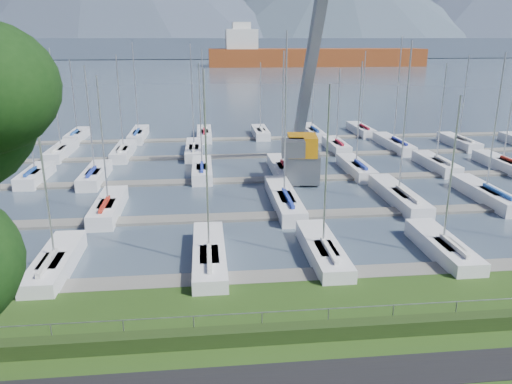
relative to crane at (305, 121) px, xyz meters
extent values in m
cube|color=black|center=(-6.07, -29.18, -5.32)|extent=(160.00, 2.00, 0.04)
cube|color=#435161|center=(-6.07, 233.82, -5.73)|extent=(800.00, 540.00, 0.20)
cube|color=#223413|center=(-6.07, -26.58, -4.98)|extent=(80.00, 0.70, 0.70)
cylinder|color=gray|center=(-6.07, -26.18, -4.13)|extent=(80.00, 0.04, 0.04)
cube|color=#49576B|center=(-6.07, 303.82, 0.67)|extent=(900.00, 80.00, 12.00)
cube|color=slate|center=(-6.07, -20.18, -5.55)|extent=(90.00, 1.60, 0.25)
cube|color=slate|center=(-6.07, -10.18, -5.55)|extent=(90.00, 1.60, 0.25)
cube|color=slate|center=(-6.07, -0.18, -5.55)|extent=(90.00, 1.60, 0.25)
cube|color=gray|center=(-6.07, 9.82, -5.55)|extent=(90.00, 1.60, 0.25)
cube|color=slate|center=(-6.07, 19.82, -5.55)|extent=(90.00, 1.60, 0.25)
cube|color=slate|center=(-0.46, -1.23, -4.13)|extent=(3.57, 3.57, 2.60)
cube|color=#C3780B|center=(-0.46, -1.23, -2.03)|extent=(3.00, 3.69, 1.80)
cube|color=slate|center=(1.34, 3.27, 6.97)|extent=(1.58, 11.25, 19.89)
cube|color=#5A5D62|center=(-1.66, -3.23, -1.83)|extent=(2.26, 2.43, 1.40)
cube|color=brown|center=(43.45, 189.32, -2.83)|extent=(99.34, 18.79, 10.00)
cube|color=silver|center=(8.73, 189.60, 4.67)|extent=(14.11, 14.11, 12.00)
cube|color=silver|center=(8.73, 189.60, 11.67)|extent=(8.06, 8.06, 4.00)
camera|label=1|loc=(-9.35, -45.38, 7.46)|focal=35.00mm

